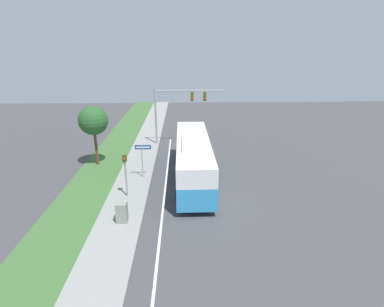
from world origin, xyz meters
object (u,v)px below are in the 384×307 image
bus (193,156)px  utility_cabinet (122,212)px  signal_gantry (177,104)px  street_sign (143,155)px  pedestrian_signal (125,169)px

bus → utility_cabinet: (-4.55, -6.48, -1.19)m
signal_gantry → street_sign: size_ratio=2.55×
utility_cabinet → bus: bearing=54.9°
street_sign → utility_cabinet: size_ratio=2.31×
street_sign → utility_cabinet: (-0.51, -6.65, -1.25)m
signal_gantry → pedestrian_signal: bearing=-105.8°
bus → utility_cabinet: size_ratio=9.73×
bus → signal_gantry: 9.75m
bus → utility_cabinet: bus is taller
bus → pedestrian_signal: 5.74m
street_sign → utility_cabinet: 6.79m
signal_gantry → bus: bearing=-82.1°
pedestrian_signal → street_sign: 3.39m
street_sign → utility_cabinet: bearing=-94.4°
bus → pedestrian_signal: size_ratio=3.83×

